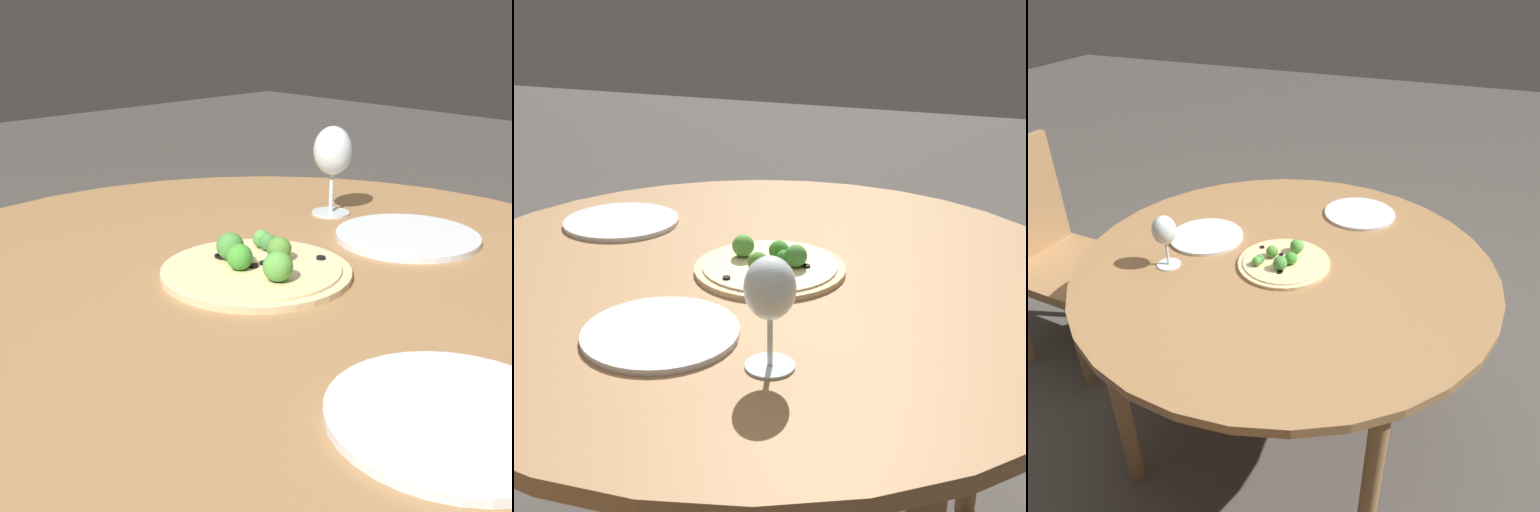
% 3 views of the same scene
% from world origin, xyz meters
% --- Properties ---
extents(dining_table, '(1.27, 1.27, 0.74)m').
position_xyz_m(dining_table, '(0.00, 0.00, 0.67)').
color(dining_table, olive).
rests_on(dining_table, ground_plane).
extents(pizza, '(0.28, 0.28, 0.06)m').
position_xyz_m(pizza, '(-0.00, 0.02, 0.75)').
color(pizza, '#DBBC89').
rests_on(pizza, dining_table).
extents(wine_glass, '(0.07, 0.07, 0.16)m').
position_xyz_m(wine_glass, '(0.32, 0.15, 0.85)').
color(wine_glass, silver).
rests_on(wine_glass, dining_table).
extents(plate_near, '(0.25, 0.25, 0.01)m').
position_xyz_m(plate_near, '(-0.14, -0.38, 0.74)').
color(plate_near, silver).
rests_on(plate_near, dining_table).
extents(plate_far, '(0.24, 0.24, 0.01)m').
position_xyz_m(plate_far, '(0.29, -0.04, 0.74)').
color(plate_far, silver).
rests_on(plate_far, dining_table).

